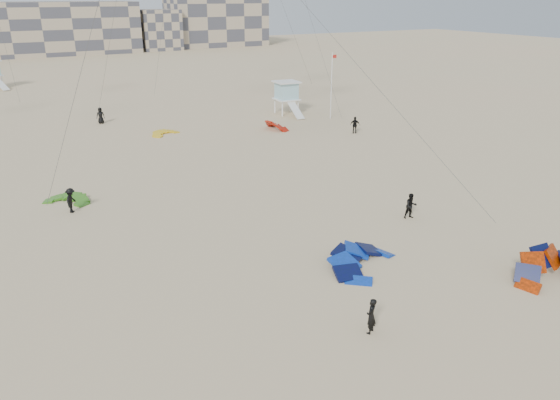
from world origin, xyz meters
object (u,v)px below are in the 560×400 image
kitesurfer_main (371,316)px  lifeguard_tower_near (287,98)px  kite_ground_blue (363,265)px  kite_ground_orange (547,280)px

kitesurfer_main → lifeguard_tower_near: lifeguard_tower_near is taller
kitesurfer_main → lifeguard_tower_near: size_ratio=0.30×
kite_ground_blue → lifeguard_tower_near: (16.02, 36.67, 1.96)m
kite_ground_blue → kite_ground_orange: bearing=-72.0°
lifeguard_tower_near → kite_ground_blue: bearing=-110.1°
kite_ground_blue → kitesurfer_main: bearing=-157.2°
kitesurfer_main → lifeguard_tower_near: (19.60, 41.90, 1.13)m
lifeguard_tower_near → kite_ground_orange: bearing=-98.1°
kite_ground_orange → kitesurfer_main: 10.90m
kite_ground_blue → lifeguard_tower_near: lifeguard_tower_near is taller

